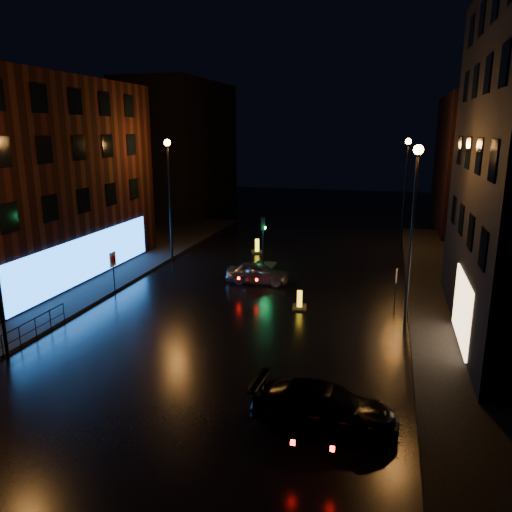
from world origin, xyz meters
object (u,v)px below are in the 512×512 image
object	(u,v)px
silver_hatchback	(258,273)
dark_sedan	(324,407)
traffic_signal	(263,260)
bollard_near	(299,304)
road_sign_left	(113,263)
bollard_far	(257,250)
road_sign_right	(396,279)

from	to	relation	value
silver_hatchback	dark_sedan	world-z (taller)	dark_sedan
traffic_signal	bollard_near	world-z (taller)	traffic_signal
silver_hatchback	dark_sedan	distance (m)	15.11
traffic_signal	bollard_near	size ratio (longest dim) A/B	2.92
dark_sedan	road_sign_left	size ratio (longest dim) A/B	1.89
bollard_near	bollard_far	bearing A→B (deg)	107.13
traffic_signal	road_sign_right	distance (m)	10.23
bollard_far	dark_sedan	bearing A→B (deg)	-90.25
bollard_near	road_sign_right	xyz separation A→B (m)	(4.76, 1.56, 1.30)
silver_hatchback	bollard_far	xyz separation A→B (m)	(-2.01, 7.39, -0.41)
road_sign_left	bollard_far	bearing A→B (deg)	65.13
traffic_signal	silver_hatchback	world-z (taller)	traffic_signal
silver_hatchback	road_sign_left	bearing A→B (deg)	115.86
bollard_near	bollard_far	distance (m)	12.25
traffic_signal	dark_sedan	size ratio (longest dim) A/B	0.76
road_sign_right	bollard_near	bearing A→B (deg)	21.74
dark_sedan	road_sign_left	distance (m)	16.40
dark_sedan	bollard_far	distance (m)	22.74
silver_hatchback	traffic_signal	bearing A→B (deg)	5.29
road_sign_left	road_sign_right	size ratio (longest dim) A/B	1.20
road_sign_left	bollard_near	bearing A→B (deg)	1.83
traffic_signal	road_sign_left	distance (m)	10.17
traffic_signal	silver_hatchback	xyz separation A→B (m)	(0.54, -3.45, 0.13)
road_sign_left	silver_hatchback	bearing A→B (deg)	29.11
silver_hatchback	bollard_near	distance (m)	4.91
traffic_signal	silver_hatchback	bearing A→B (deg)	-81.07
bollard_far	silver_hatchback	bearing A→B (deg)	-95.21
bollard_near	road_sign_right	bearing A→B (deg)	10.02
bollard_near	bollard_far	size ratio (longest dim) A/B	0.85
bollard_far	bollard_near	bearing A→B (deg)	-85.15
road_sign_left	road_sign_right	distance (m)	15.35
silver_hatchback	bollard_near	size ratio (longest dim) A/B	3.15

